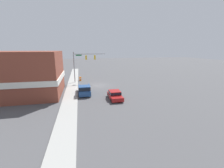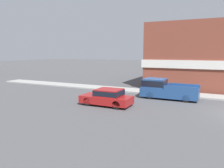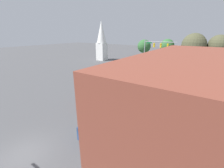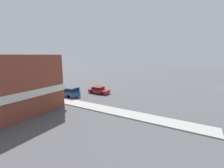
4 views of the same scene
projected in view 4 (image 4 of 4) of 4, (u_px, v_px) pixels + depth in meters
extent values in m
plane|color=#4C4C4F|center=(59.00, 89.00, 34.22)|extent=(200.00, 200.00, 0.00)
cube|color=#9E9E99|center=(35.00, 95.00, 29.36)|extent=(2.40, 60.00, 0.14)
cylinder|color=gray|center=(24.00, 74.00, 31.04)|extent=(0.22, 0.22, 7.46)
cylinder|color=gray|center=(39.00, 58.00, 33.65)|extent=(7.57, 0.18, 0.18)
cube|color=gold|center=(36.00, 62.00, 33.08)|extent=(0.36, 0.36, 1.05)
sphere|color=red|center=(35.00, 61.00, 33.12)|extent=(0.22, 0.22, 0.22)
cube|color=gold|center=(44.00, 62.00, 34.89)|extent=(0.36, 0.36, 1.05)
sphere|color=red|center=(44.00, 61.00, 34.93)|extent=(0.22, 0.22, 0.22)
cube|color=#196B38|center=(28.00, 60.00, 31.50)|extent=(1.40, 0.04, 0.30)
cylinder|color=black|center=(107.00, 92.00, 30.63)|extent=(0.22, 0.66, 0.66)
cylinder|color=black|center=(102.00, 93.00, 29.19)|extent=(0.22, 0.66, 0.66)
cylinder|color=black|center=(96.00, 90.00, 31.91)|extent=(0.22, 0.66, 0.66)
cylinder|color=black|center=(91.00, 92.00, 30.47)|extent=(0.22, 0.66, 0.66)
cube|color=maroon|center=(99.00, 91.00, 30.52)|extent=(1.91, 4.21, 0.61)
cube|color=maroon|center=(98.00, 88.00, 30.53)|extent=(1.76, 2.02, 0.58)
cube|color=black|center=(98.00, 88.00, 30.53)|extent=(1.78, 2.10, 0.41)
cylinder|color=black|center=(76.00, 94.00, 28.46)|extent=(0.22, 0.66, 0.66)
cylinder|color=black|center=(69.00, 97.00, 26.88)|extent=(0.22, 0.66, 0.66)
cylinder|color=black|center=(64.00, 92.00, 30.04)|extent=(0.22, 0.66, 0.66)
cylinder|color=black|center=(57.00, 94.00, 28.46)|extent=(0.22, 0.66, 0.66)
cube|color=navy|center=(66.00, 93.00, 28.41)|extent=(2.08, 5.22, 0.85)
cube|color=navy|center=(72.00, 90.00, 27.56)|extent=(1.97, 1.98, 0.81)
cube|color=black|center=(72.00, 90.00, 27.56)|extent=(1.99, 2.06, 0.57)
cube|color=navy|center=(66.00, 88.00, 29.68)|extent=(0.12, 2.94, 0.35)
cube|color=navy|center=(58.00, 90.00, 28.02)|extent=(0.12, 2.94, 0.35)
cylinder|color=orange|center=(26.00, 88.00, 33.80)|extent=(0.56, 0.56, 0.97)
cylinder|color=white|center=(26.00, 87.00, 33.79)|extent=(0.57, 0.57, 0.17)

